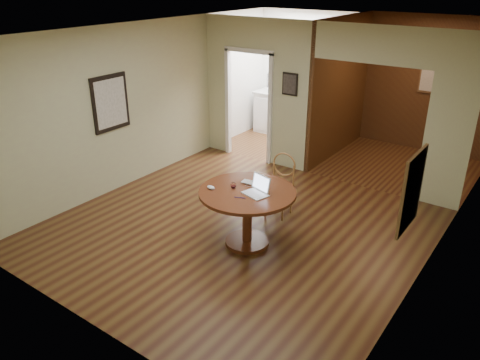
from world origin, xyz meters
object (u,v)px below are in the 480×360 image
Objects in this scene: chair at (281,181)px; closed_laptop at (251,185)px; open_laptop at (258,189)px; dining_table at (247,205)px.

chair is 3.10× the size of closed_laptop.
chair reaches higher than closed_laptop.
open_laptop is 1.18× the size of closed_laptop.
chair is 2.64× the size of open_laptop.
closed_laptop is (-0.20, 0.14, -0.05)m from open_laptop.
dining_table is 3.50× the size of open_laptop.
chair is (-0.10, 1.03, -0.06)m from dining_table.
chair is 0.91m from closed_laptop.
chair is at bearing 85.00° from closed_laptop.
closed_laptop is (0.04, -0.86, 0.28)m from chair.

